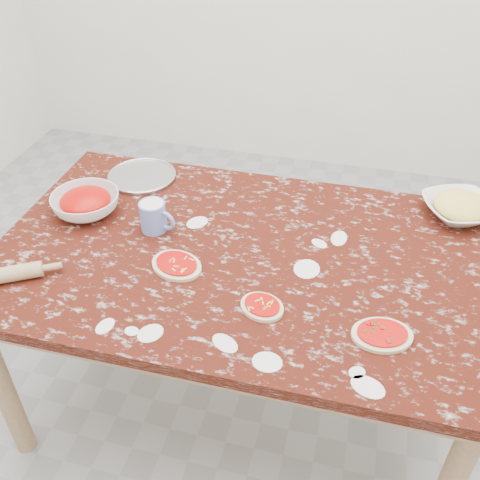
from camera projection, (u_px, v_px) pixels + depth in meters
name	position (u px, v px, depth m)	size (l,w,h in m)	color
ground	(240.00, 394.00, 2.23)	(4.00, 4.00, 0.00)	gray
worktable	(240.00, 271.00, 1.82)	(1.60, 1.00, 0.75)	#370F08
pizza_tray	(142.00, 177.00, 2.14)	(0.26, 0.26, 0.01)	#B2B2B7
sauce_bowl	(86.00, 204.00, 1.93)	(0.24, 0.24, 0.07)	white
cheese_bowl	(459.00, 209.00, 1.91)	(0.24, 0.24, 0.06)	white
flour_mug	(154.00, 216.00, 1.84)	(0.13, 0.09, 0.10)	#657ECA
pizza_left	(177.00, 265.00, 1.71)	(0.21, 0.19, 0.02)	beige
pizza_mid	(262.00, 307.00, 1.56)	(0.16, 0.15, 0.02)	beige
pizza_right	(382.00, 335.00, 1.48)	(0.19, 0.17, 0.02)	beige
rolling_pin	(0.00, 276.00, 1.64)	(0.05, 0.05, 0.25)	tan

